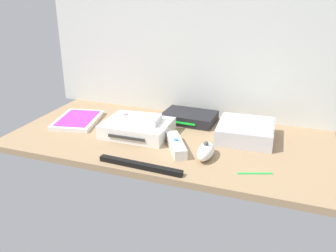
{
  "coord_description": "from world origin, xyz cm",
  "views": [
    {
      "loc": [
        36.97,
        -99.62,
        46.56
      ],
      "look_at": [
        0.0,
        0.0,
        4.0
      ],
      "focal_mm": 39.13,
      "sensor_mm": 36.0,
      "label": 1
    }
  ],
  "objects_px": {
    "sensor_bar": "(140,166)",
    "remote_wand": "(176,145)",
    "game_console": "(137,128)",
    "mini_computer": "(246,131)",
    "network_router": "(190,117)",
    "remote_nunchuk": "(206,151)",
    "stylus_pen": "(255,173)",
    "game_case": "(78,120)",
    "remote_classic_pad": "(137,119)"
  },
  "relations": [
    {
      "from": "remote_nunchuk",
      "to": "game_console",
      "type": "bearing_deg",
      "value": 160.46
    },
    {
      "from": "remote_nunchuk",
      "to": "stylus_pen",
      "type": "relative_size",
      "value": 1.12
    },
    {
      "from": "game_console",
      "to": "remote_classic_pad",
      "type": "distance_m",
      "value": 0.03
    },
    {
      "from": "remote_wand",
      "to": "remote_nunchuk",
      "type": "distance_m",
      "value": 0.1
    },
    {
      "from": "game_console",
      "to": "stylus_pen",
      "type": "height_order",
      "value": "game_console"
    },
    {
      "from": "network_router",
      "to": "sensor_bar",
      "type": "relative_size",
      "value": 0.77
    },
    {
      "from": "game_case",
      "to": "remote_classic_pad",
      "type": "height_order",
      "value": "remote_classic_pad"
    },
    {
      "from": "remote_classic_pad",
      "to": "network_router",
      "type": "bearing_deg",
      "value": 47.19
    },
    {
      "from": "network_router",
      "to": "remote_wand",
      "type": "height_order",
      "value": "same"
    },
    {
      "from": "game_case",
      "to": "stylus_pen",
      "type": "relative_size",
      "value": 2.38
    },
    {
      "from": "stylus_pen",
      "to": "game_console",
      "type": "bearing_deg",
      "value": 161.71
    },
    {
      "from": "game_console",
      "to": "network_router",
      "type": "bearing_deg",
      "value": 52.24
    },
    {
      "from": "remote_nunchuk",
      "to": "sensor_bar",
      "type": "relative_size",
      "value": 0.42
    },
    {
      "from": "game_console",
      "to": "mini_computer",
      "type": "distance_m",
      "value": 0.34
    },
    {
      "from": "remote_wand",
      "to": "sensor_bar",
      "type": "xyz_separation_m",
      "value": [
        -0.05,
        -0.14,
        -0.01
      ]
    },
    {
      "from": "remote_wand",
      "to": "remote_classic_pad",
      "type": "relative_size",
      "value": 0.96
    },
    {
      "from": "game_console",
      "to": "sensor_bar",
      "type": "height_order",
      "value": "game_console"
    },
    {
      "from": "mini_computer",
      "to": "remote_nunchuk",
      "type": "relative_size",
      "value": 1.79
    },
    {
      "from": "sensor_bar",
      "to": "stylus_pen",
      "type": "relative_size",
      "value": 2.67
    },
    {
      "from": "network_router",
      "to": "remote_nunchuk",
      "type": "bearing_deg",
      "value": -61.78
    },
    {
      "from": "remote_wand",
      "to": "remote_nunchuk",
      "type": "bearing_deg",
      "value": -43.08
    },
    {
      "from": "network_router",
      "to": "remote_wand",
      "type": "distance_m",
      "value": 0.23
    },
    {
      "from": "network_router",
      "to": "remote_wand",
      "type": "relative_size",
      "value": 1.26
    },
    {
      "from": "mini_computer",
      "to": "game_case",
      "type": "xyz_separation_m",
      "value": [
        -0.58,
        -0.06,
        -0.02
      ]
    },
    {
      "from": "remote_wand",
      "to": "stylus_pen",
      "type": "xyz_separation_m",
      "value": [
        0.24,
        -0.06,
        -0.01
      ]
    },
    {
      "from": "network_router",
      "to": "stylus_pen",
      "type": "height_order",
      "value": "network_router"
    },
    {
      "from": "remote_wand",
      "to": "mini_computer",
      "type": "bearing_deg",
      "value": 9.67
    },
    {
      "from": "game_console",
      "to": "game_case",
      "type": "xyz_separation_m",
      "value": [
        -0.24,
        0.03,
        -0.01
      ]
    },
    {
      "from": "network_router",
      "to": "remote_classic_pad",
      "type": "distance_m",
      "value": 0.21
    },
    {
      "from": "remote_nunchuk",
      "to": "game_case",
      "type": "bearing_deg",
      "value": 166.44
    },
    {
      "from": "remote_wand",
      "to": "remote_classic_pad",
      "type": "height_order",
      "value": "remote_classic_pad"
    },
    {
      "from": "sensor_bar",
      "to": "game_console",
      "type": "bearing_deg",
      "value": 119.26
    },
    {
      "from": "sensor_bar",
      "to": "stylus_pen",
      "type": "height_order",
      "value": "sensor_bar"
    },
    {
      "from": "network_router",
      "to": "stylus_pen",
      "type": "xyz_separation_m",
      "value": [
        0.27,
        -0.3,
        -0.01
      ]
    },
    {
      "from": "mini_computer",
      "to": "game_case",
      "type": "relative_size",
      "value": 0.84
    },
    {
      "from": "remote_wand",
      "to": "remote_classic_pad",
      "type": "distance_m",
      "value": 0.17
    },
    {
      "from": "network_router",
      "to": "remote_nunchuk",
      "type": "xyz_separation_m",
      "value": [
        0.13,
        -0.25,
        0.0
      ]
    },
    {
      "from": "remote_nunchuk",
      "to": "stylus_pen",
      "type": "bearing_deg",
      "value": -17.36
    },
    {
      "from": "game_case",
      "to": "network_router",
      "type": "xyz_separation_m",
      "value": [
        0.37,
        0.14,
        0.01
      ]
    },
    {
      "from": "mini_computer",
      "to": "network_router",
      "type": "height_order",
      "value": "mini_computer"
    },
    {
      "from": "network_router",
      "to": "remote_nunchuk",
      "type": "distance_m",
      "value": 0.28
    },
    {
      "from": "game_console",
      "to": "network_router",
      "type": "relative_size",
      "value": 1.16
    },
    {
      "from": "mini_computer",
      "to": "remote_wand",
      "type": "xyz_separation_m",
      "value": [
        -0.18,
        -0.15,
        -0.01
      ]
    },
    {
      "from": "network_router",
      "to": "stylus_pen",
      "type": "bearing_deg",
      "value": -45.97
    },
    {
      "from": "stylus_pen",
      "to": "remote_classic_pad",
      "type": "bearing_deg",
      "value": 161.57
    },
    {
      "from": "game_case",
      "to": "sensor_bar",
      "type": "xyz_separation_m",
      "value": [
        0.35,
        -0.23,
        -0.0
      ]
    },
    {
      "from": "game_console",
      "to": "mini_computer",
      "type": "bearing_deg",
      "value": 13.34
    },
    {
      "from": "remote_nunchuk",
      "to": "sensor_bar",
      "type": "xyz_separation_m",
      "value": [
        -0.15,
        -0.12,
        -0.01
      ]
    },
    {
      "from": "sensor_bar",
      "to": "remote_wand",
      "type": "bearing_deg",
      "value": 71.9
    },
    {
      "from": "game_console",
      "to": "stylus_pen",
      "type": "xyz_separation_m",
      "value": [
        0.39,
        -0.13,
        -0.02
      ]
    }
  ]
}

